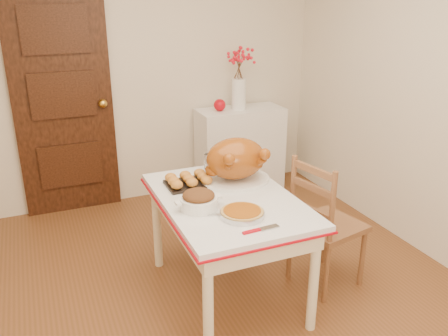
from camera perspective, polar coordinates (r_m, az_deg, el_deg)
name	(u,v)px	position (r m, az deg, el deg)	size (l,w,h in m)	color
floor	(222,310)	(3.19, -0.23, -16.88)	(3.50, 4.00, 0.00)	brown
wall_back	(139,71)	(4.49, -10.30, 11.49)	(3.50, 0.00, 2.50)	beige
door_back	(63,102)	(4.41, -18.98, 7.61)	(0.85, 0.06, 2.06)	black
sideboard	(240,150)	(4.78, 1.96, 2.21)	(0.86, 0.38, 0.86)	white
kitchen_table	(227,247)	(3.14, 0.36, -9.60)	(0.83, 1.21, 0.72)	silver
chair_oak	(328,222)	(3.29, 12.57, -6.46)	(0.41, 0.41, 0.94)	brown
berry_vase	(239,77)	(4.59, 1.84, 10.98)	(0.32, 0.32, 0.62)	white
apple	(220,105)	(4.56, -0.53, 7.67)	(0.12, 0.12, 0.12)	#B00511
turkey_platter	(236,161)	(3.15, 1.44, 0.86)	(0.48, 0.38, 0.30)	#A1470E
pumpkin_pie	(242,212)	(2.71, 2.22, -5.41)	(0.26, 0.26, 0.05)	#8D450D
stuffing_dish	(199,200)	(2.80, -3.11, -3.90)	(0.29, 0.23, 0.11)	#52280E
rolls_tray	(189,180)	(3.14, -4.34, -1.47)	(0.29, 0.23, 0.08)	orange
pie_server	(261,229)	(2.58, 4.50, -7.42)	(0.22, 0.06, 0.01)	silver
carving_knife	(213,214)	(2.74, -1.37, -5.62)	(0.23, 0.06, 0.01)	silver
drinking_glass	(209,162)	(3.42, -1.86, 0.79)	(0.07, 0.07, 0.11)	white
shaker_pair	(236,164)	(3.42, 1.45, 0.53)	(0.08, 0.03, 0.08)	white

